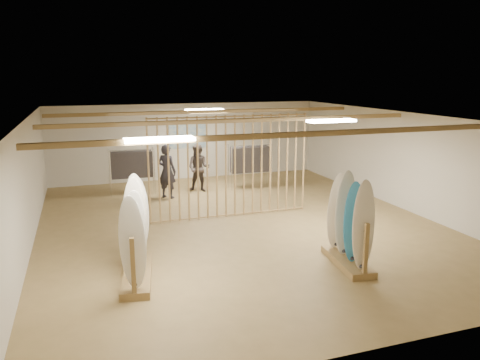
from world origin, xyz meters
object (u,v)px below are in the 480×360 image
object	(u,v)px
rack_left	(136,246)
rack_right	(349,235)
clothing_rack_a	(132,164)
shopper_a	(167,168)
shopper_b	(199,165)
clothing_rack_b	(250,159)

from	to	relation	value
rack_left	rack_right	xyz separation A→B (m)	(4.18, -0.77, -0.01)
clothing_rack_a	shopper_a	bearing A→B (deg)	-39.61
rack_right	shopper_b	world-z (taller)	rack_right
clothing_rack_b	shopper_a	distance (m)	2.97
rack_left	clothing_rack_a	distance (m)	6.70
shopper_a	shopper_b	size ratio (longest dim) A/B	1.08
rack_left	clothing_rack_a	xyz separation A→B (m)	(0.66, 6.66, 0.33)
clothing_rack_b	shopper_a	xyz separation A→B (m)	(-2.94, -0.43, -0.02)
clothing_rack_a	shopper_a	size ratio (longest dim) A/B	0.78
rack_right	clothing_rack_b	bearing A→B (deg)	93.83
shopper_b	clothing_rack_a	bearing A→B (deg)	-161.00
clothing_rack_a	shopper_b	xyz separation A→B (m)	(2.14, -0.38, -0.08)
clothing_rack_a	shopper_a	world-z (taller)	shopper_a
shopper_a	shopper_b	world-z (taller)	shopper_a
rack_left	shopper_a	xyz separation A→B (m)	(1.65, 5.78, 0.33)
rack_left	rack_right	world-z (taller)	rack_left
rack_right	clothing_rack_a	size ratio (longest dim) A/B	1.25
rack_left	shopper_b	xyz separation A→B (m)	(2.80, 6.29, 0.25)
rack_left	clothing_rack_b	xyz separation A→B (m)	(4.59, 6.21, 0.35)
rack_right	rack_left	bearing A→B (deg)	176.79
rack_right	clothing_rack_a	bearing A→B (deg)	122.53
rack_right	shopper_b	xyz separation A→B (m)	(-1.38, 7.05, 0.27)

